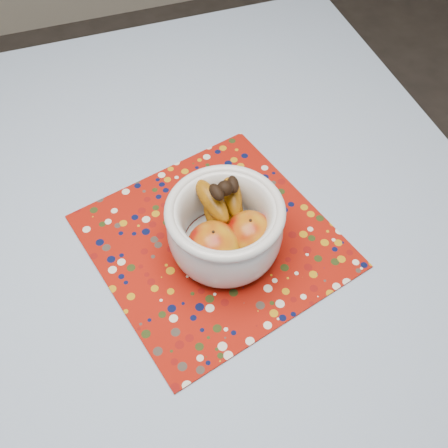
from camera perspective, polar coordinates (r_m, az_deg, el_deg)
name	(u,v)px	position (r m, az deg, el deg)	size (l,w,h in m)	color
table	(157,258)	(1.05, -7.31, -3.70)	(1.20, 1.20, 0.75)	brown
tablecloth	(152,234)	(0.99, -7.80, -1.12)	(1.32, 1.32, 0.01)	#6685AA
placemat	(213,241)	(0.96, -1.15, -1.85)	(0.41, 0.41, 0.00)	maroon
fruit_bowl	(226,226)	(0.89, 0.24, -0.17)	(0.20, 0.20, 0.15)	silver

